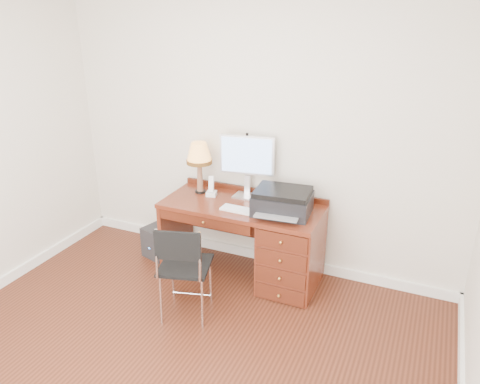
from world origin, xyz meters
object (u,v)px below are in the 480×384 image
at_px(leg_lamp, 199,156).
at_px(desk, 274,243).
at_px(monitor, 247,159).
at_px(phone, 211,190).
at_px(chair, 181,262).
at_px(equipment_box, 159,241).
at_px(printer, 283,201).

bearing_deg(leg_lamp, desk, -7.22).
distance_m(desk, monitor, 0.83).
xyz_separation_m(leg_lamp, phone, (0.14, -0.03, -0.32)).
relative_size(desk, chair, 1.73).
distance_m(monitor, chair, 1.20).
relative_size(desk, equipment_box, 4.62).
distance_m(printer, leg_lamp, 0.95).
relative_size(phone, equipment_box, 0.62).
xyz_separation_m(leg_lamp, equipment_box, (-0.45, -0.12, -0.96)).
height_order(monitor, equipment_box, monitor).
bearing_deg(monitor, chair, -107.58).
distance_m(monitor, equipment_box, 1.34).
height_order(printer, chair, printer).
distance_m(printer, equipment_box, 1.52).
bearing_deg(printer, desk, 154.04).
bearing_deg(equipment_box, printer, 15.56).
bearing_deg(monitor, printer, -37.18).
bearing_deg(printer, phone, 167.18).
distance_m(chair, equipment_box, 1.16).
relative_size(monitor, leg_lamp, 1.18).
relative_size(desk, monitor, 2.48).
bearing_deg(chair, monitor, 65.70).
distance_m(desk, leg_lamp, 1.09).
height_order(desk, chair, chair).
bearing_deg(printer, monitor, 146.65).
relative_size(monitor, phone, 3.01).
xyz_separation_m(printer, chair, (-0.59, -0.79, -0.33)).
relative_size(printer, phone, 2.64).
distance_m(desk, phone, 0.79).
height_order(monitor, printer, monitor).
height_order(phone, chair, phone).
height_order(monitor, leg_lamp, monitor).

